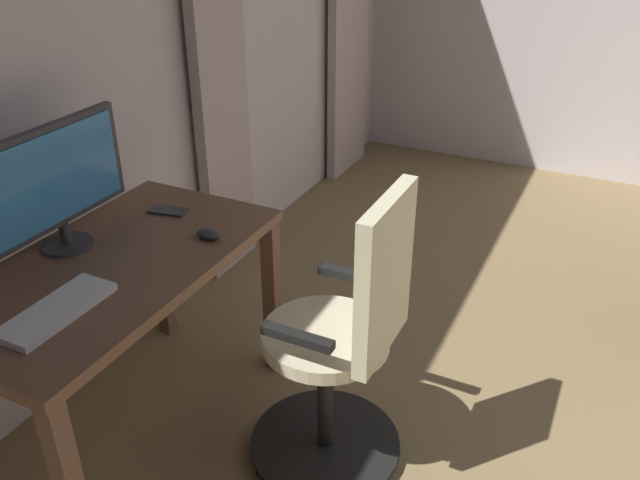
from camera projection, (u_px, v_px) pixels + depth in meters
name	position (u px, v px, depth m)	size (l,w,h in m)	color
back_room_partition	(149.00, 8.00, 2.83)	(5.06, 0.10, 2.81)	silver
curtain_right_panel	(215.00, 20.00, 3.09)	(0.40, 0.06, 2.63)	#BEADA6
desk	(115.00, 290.00, 2.29)	(1.21, 0.66, 0.76)	brown
office_chair	(344.00, 349.00, 2.22)	(0.56, 0.56, 1.09)	black
computer_monitor	(53.00, 181.00, 2.21)	(0.62, 0.18, 0.44)	#333338
computer_keyboard	(57.00, 310.00, 1.96)	(0.36, 0.14, 0.02)	white
computer_mouse	(209.00, 234.00, 2.37)	(0.06, 0.10, 0.04)	#333338
cell_phone_by_monitor	(168.00, 211.00, 2.57)	(0.07, 0.14, 0.01)	#333338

